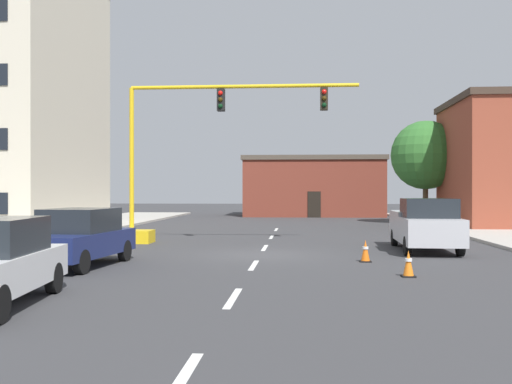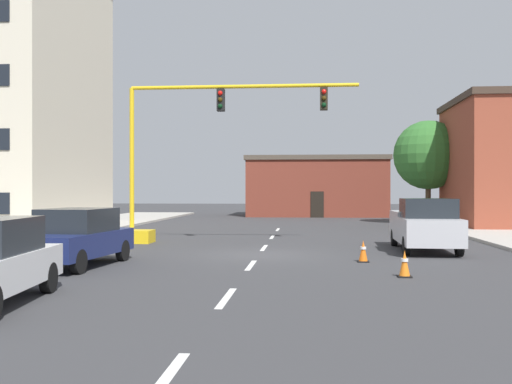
% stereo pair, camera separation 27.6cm
% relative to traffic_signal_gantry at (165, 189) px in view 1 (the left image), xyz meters
% --- Properties ---
extents(ground_plane, '(160.00, 160.00, 0.00)m').
position_rel_traffic_signal_gantry_xyz_m(ground_plane, '(4.45, -4.31, -2.34)').
color(ground_plane, '#38383A').
extents(sidewalk_left, '(6.00, 56.00, 0.14)m').
position_rel_traffic_signal_gantry_xyz_m(sidewalk_left, '(-7.82, 3.69, -2.27)').
color(sidewalk_left, '#B2ADA3').
rests_on(sidewalk_left, ground_plane).
extents(lane_stripe_seg_0, '(0.16, 2.40, 0.01)m').
position_rel_traffic_signal_gantry_xyz_m(lane_stripe_seg_0, '(4.45, -18.31, -2.34)').
color(lane_stripe_seg_0, silver).
rests_on(lane_stripe_seg_0, ground_plane).
extents(lane_stripe_seg_1, '(0.16, 2.40, 0.01)m').
position_rel_traffic_signal_gantry_xyz_m(lane_stripe_seg_1, '(4.45, -12.81, -2.34)').
color(lane_stripe_seg_1, silver).
rests_on(lane_stripe_seg_1, ground_plane).
extents(lane_stripe_seg_2, '(0.16, 2.40, 0.01)m').
position_rel_traffic_signal_gantry_xyz_m(lane_stripe_seg_2, '(4.45, -7.31, -2.34)').
color(lane_stripe_seg_2, silver).
rests_on(lane_stripe_seg_2, ground_plane).
extents(lane_stripe_seg_3, '(0.16, 2.40, 0.01)m').
position_rel_traffic_signal_gantry_xyz_m(lane_stripe_seg_3, '(4.45, -1.81, -2.34)').
color(lane_stripe_seg_3, silver).
rests_on(lane_stripe_seg_3, ground_plane).
extents(lane_stripe_seg_4, '(0.16, 2.40, 0.01)m').
position_rel_traffic_signal_gantry_xyz_m(lane_stripe_seg_4, '(4.45, 3.69, -2.34)').
color(lane_stripe_seg_4, silver).
rests_on(lane_stripe_seg_4, ground_plane).
extents(lane_stripe_seg_5, '(0.16, 2.40, 0.01)m').
position_rel_traffic_signal_gantry_xyz_m(lane_stripe_seg_5, '(4.45, 9.19, -2.34)').
color(lane_stripe_seg_5, silver).
rests_on(lane_stripe_seg_5, ground_plane).
extents(building_brick_center, '(12.44, 8.09, 5.29)m').
position_rel_traffic_signal_gantry_xyz_m(building_brick_center, '(7.00, 28.63, 0.32)').
color(building_brick_center, brown).
rests_on(building_brick_center, ground_plane).
extents(traffic_signal_gantry, '(10.71, 1.20, 6.83)m').
position_rel_traffic_signal_gantry_xyz_m(traffic_signal_gantry, '(0.00, 0.00, 0.00)').
color(traffic_signal_gantry, yellow).
rests_on(traffic_signal_gantry, ground_plane).
extents(tree_right_far, '(4.71, 4.71, 7.06)m').
position_rel_traffic_signal_gantry_xyz_m(tree_right_far, '(14.40, 16.00, 2.36)').
color(tree_right_far, brown).
rests_on(tree_right_far, ground_plane).
extents(pickup_truck_silver, '(2.17, 5.46, 1.99)m').
position_rel_traffic_signal_gantry_xyz_m(pickup_truck_silver, '(10.58, -2.44, -1.37)').
color(pickup_truck_silver, '#BCBCC1').
rests_on(pickup_truck_silver, ground_plane).
extents(sedan_navy_mid_left, '(2.24, 4.65, 1.74)m').
position_rel_traffic_signal_gantry_xyz_m(sedan_navy_mid_left, '(-0.74, -7.98, -1.45)').
color(sedan_navy_mid_left, navy).
rests_on(sedan_navy_mid_left, ground_plane).
extents(traffic_cone_roadside_a, '(0.36, 0.36, 0.71)m').
position_rel_traffic_signal_gantry_xyz_m(traffic_cone_roadside_a, '(8.72, -9.42, -1.99)').
color(traffic_cone_roadside_a, black).
rests_on(traffic_cone_roadside_a, ground_plane).
extents(traffic_cone_roadside_b, '(0.36, 0.36, 0.70)m').
position_rel_traffic_signal_gantry_xyz_m(traffic_cone_roadside_b, '(7.94, -6.20, -2.00)').
color(traffic_cone_roadside_b, black).
rests_on(traffic_cone_roadside_b, ground_plane).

